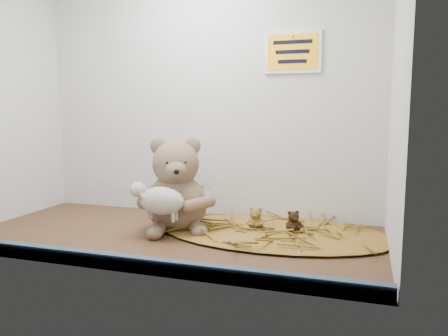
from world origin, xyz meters
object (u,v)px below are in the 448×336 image
(mini_teddy_tan, at_px, (256,218))
(mini_teddy_brown, at_px, (293,221))
(main_teddy, at_px, (176,184))
(toy_lamb, at_px, (162,201))

(mini_teddy_tan, xyz_separation_m, mini_teddy_brown, (0.11, 0.01, -0.00))
(main_teddy, distance_m, mini_teddy_tan, 0.26)
(main_teddy, bearing_deg, toy_lamb, -114.84)
(main_teddy, xyz_separation_m, mini_teddy_tan, (0.24, 0.03, -0.10))
(mini_teddy_brown, bearing_deg, main_teddy, 154.55)
(mini_teddy_tan, relative_size, mini_teddy_brown, 1.05)
(main_teddy, relative_size, mini_teddy_tan, 4.21)
(mini_teddy_tan, height_order, mini_teddy_brown, mini_teddy_tan)
(toy_lamb, distance_m, mini_teddy_tan, 0.28)
(main_teddy, distance_m, mini_teddy_brown, 0.37)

